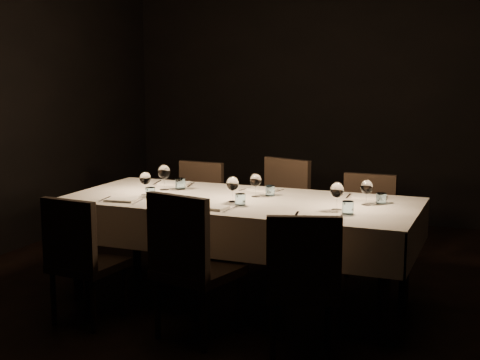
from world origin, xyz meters
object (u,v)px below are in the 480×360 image
at_px(dining_table, 240,209).
at_px(chair_far_right, 366,223).
at_px(chair_near_left, 80,254).
at_px(chair_far_left, 196,207).
at_px(chair_near_center, 190,260).
at_px(chair_near_right, 303,278).
at_px(chair_far_center, 279,210).

xyz_separation_m(dining_table, chair_far_right, (0.77, 0.76, -0.20)).
height_order(chair_near_left, chair_far_left, chair_far_left).
relative_size(chair_near_center, chair_far_right, 1.09).
distance_m(chair_near_left, chair_far_left, 1.63).
xyz_separation_m(chair_far_left, chair_far_right, (1.50, -0.03, -0.01)).
bearing_deg(chair_near_center, chair_far_right, -103.44).
bearing_deg(chair_far_right, chair_near_center, -116.86).
height_order(chair_near_center, chair_near_right, chair_near_center).
height_order(chair_near_right, chair_far_right, chair_near_right).
bearing_deg(chair_far_center, chair_near_center, -72.75).
xyz_separation_m(chair_near_left, chair_far_right, (1.57, 1.59, -0.00)).
relative_size(dining_table, chair_far_center, 2.68).
distance_m(chair_near_right, chair_far_center, 1.78).
relative_size(chair_near_right, chair_far_right, 1.01).
bearing_deg(chair_far_right, dining_table, -135.34).
height_order(dining_table, chair_far_left, chair_far_left).
xyz_separation_m(chair_near_center, chair_far_right, (0.78, 1.56, -0.04)).
distance_m(chair_near_left, chair_near_center, 0.79).
bearing_deg(chair_near_center, dining_table, -77.77).
xyz_separation_m(dining_table, chair_near_right, (0.71, -0.79, -0.20)).
relative_size(chair_near_right, chair_far_center, 0.93).
distance_m(chair_near_center, chair_far_right, 1.74).
bearing_deg(chair_near_center, chair_near_right, -166.71).
bearing_deg(chair_near_right, dining_table, -67.01).
bearing_deg(dining_table, chair_far_left, 132.78).
bearing_deg(chair_far_right, chair_near_left, -134.76).
distance_m(dining_table, chair_far_right, 1.10).
relative_size(dining_table, chair_near_center, 2.67).
distance_m(chair_near_right, chair_far_left, 2.15).
bearing_deg(dining_table, chair_far_center, 89.12).
relative_size(chair_far_left, chair_far_center, 0.94).
relative_size(chair_far_left, chair_far_right, 1.02).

